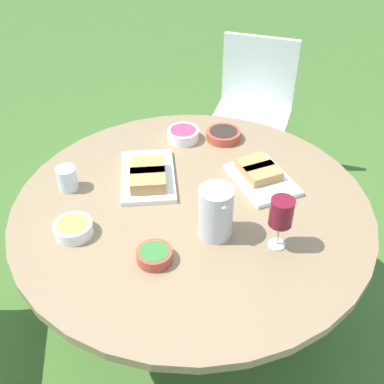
# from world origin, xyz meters

# --- Properties ---
(ground_plane) EXTENTS (40.00, 40.00, 0.00)m
(ground_plane) POSITION_xyz_m (0.00, 0.00, 0.00)
(ground_plane) COLOR #446B2B
(dining_table) EXTENTS (1.36, 1.36, 0.73)m
(dining_table) POSITION_xyz_m (0.00, 0.00, 0.64)
(dining_table) COLOR #4C4C51
(dining_table) RESTS_ON ground_plane
(chair_near_right) EXTENTS (0.61, 0.61, 0.89)m
(chair_near_right) POSITION_xyz_m (-0.92, 0.82, 0.52)
(chair_near_right) COLOR silver
(chair_near_right) RESTS_ON ground_plane
(water_pitcher) EXTENTS (0.13, 0.12, 0.19)m
(water_pitcher) POSITION_xyz_m (0.18, 0.01, 0.83)
(water_pitcher) COLOR silver
(water_pitcher) RESTS_ON dining_table
(wine_glass) EXTENTS (0.08, 0.08, 0.20)m
(wine_glass) POSITION_xyz_m (0.32, 0.18, 0.87)
(wine_glass) COLOR silver
(wine_glass) RESTS_ON dining_table
(platter_bread_main) EXTENTS (0.39, 0.31, 0.07)m
(platter_bread_main) POSITION_xyz_m (-0.20, -0.10, 0.76)
(platter_bread_main) COLOR white
(platter_bread_main) RESTS_ON dining_table
(platter_charcuterie) EXTENTS (0.29, 0.21, 0.06)m
(platter_charcuterie) POSITION_xyz_m (-0.03, 0.31, 0.75)
(platter_charcuterie) COLOR white
(platter_charcuterie) RESTS_ON dining_table
(bowl_fries) EXTENTS (0.14, 0.14, 0.05)m
(bowl_fries) POSITION_xyz_m (-0.03, -0.44, 0.76)
(bowl_fries) COLOR white
(bowl_fries) RESTS_ON dining_table
(bowl_salad) EXTENTS (0.12, 0.12, 0.04)m
(bowl_salad) POSITION_xyz_m (0.21, -0.23, 0.75)
(bowl_salad) COLOR #B74733
(bowl_salad) RESTS_ON dining_table
(bowl_olives) EXTENTS (0.15, 0.15, 0.04)m
(bowl_olives) POSITION_xyz_m (-0.36, 0.32, 0.75)
(bowl_olives) COLOR #B74733
(bowl_olives) RESTS_ON dining_table
(bowl_dip_red) EXTENTS (0.14, 0.14, 0.05)m
(bowl_dip_red) POSITION_xyz_m (-0.43, 0.15, 0.76)
(bowl_dip_red) COLOR white
(bowl_dip_red) RESTS_ON dining_table
(cup_water_near) EXTENTS (0.08, 0.08, 0.09)m
(cup_water_near) POSITION_xyz_m (-0.29, -0.40, 0.78)
(cup_water_near) COLOR silver
(cup_water_near) RESTS_ON dining_table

